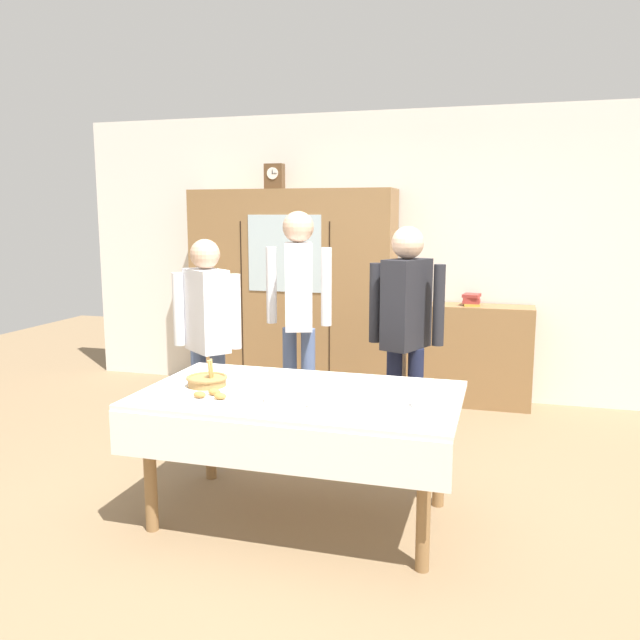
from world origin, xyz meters
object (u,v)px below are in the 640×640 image
at_px(dining_table, 298,410).
at_px(pastry_plate, 211,398).
at_px(tea_cup_near_left, 419,403).
at_px(spoon_near_right, 396,383).
at_px(bread_basket, 207,380).
at_px(spoon_far_left, 406,392).
at_px(tea_cup_mid_right, 272,399).
at_px(person_beside_shelf, 207,327).
at_px(person_behind_table_left, 299,301).
at_px(spoon_mid_left, 341,385).
at_px(bookshelf_low, 469,355).
at_px(mantel_clock, 274,177).
at_px(tea_cup_near_right, 315,404).
at_px(tea_cup_far_right, 165,392).
at_px(book_stack, 471,300).
at_px(wall_cabinet, 292,293).
at_px(person_by_cabinet, 406,321).
at_px(tea_cup_center, 332,394).

height_order(dining_table, pastry_plate, pastry_plate).
xyz_separation_m(tea_cup_near_left, spoon_near_right, (-0.20, 0.45, -0.02)).
height_order(tea_cup_near_left, bread_basket, bread_basket).
height_order(tea_cup_near_left, spoon_far_left, tea_cup_near_left).
xyz_separation_m(tea_cup_mid_right, spoon_far_left, (0.65, 0.41, -0.02)).
xyz_separation_m(person_beside_shelf, person_behind_table_left, (0.51, 0.54, 0.14)).
xyz_separation_m(tea_cup_near_left, spoon_mid_left, (-0.50, 0.33, -0.02)).
bearing_deg(bookshelf_low, mantel_clock, -178.43).
bearing_deg(tea_cup_near_right, tea_cup_far_right, -178.31).
height_order(bread_basket, spoon_near_right, bread_basket).
bearing_deg(tea_cup_near_left, spoon_mid_left, 146.47).
bearing_deg(tea_cup_near_left, spoon_far_left, 112.11).
bearing_deg(book_stack, wall_cabinet, -178.29).
xyz_separation_m(dining_table, person_by_cabinet, (0.44, 1.07, 0.36)).
height_order(wall_cabinet, bread_basket, wall_cabinet).
distance_m(tea_cup_near_left, spoon_near_right, 0.49).
xyz_separation_m(tea_cup_far_right, tea_cup_near_right, (0.85, 0.02, -0.00)).
bearing_deg(spoon_far_left, tea_cup_near_left, -67.89).
relative_size(tea_cup_near_left, spoon_far_left, 1.09).
distance_m(wall_cabinet, mantel_clock, 1.12).
bearing_deg(spoon_mid_left, bread_basket, -162.54).
bearing_deg(spoon_mid_left, tea_cup_near_left, -33.53).
bearing_deg(bookshelf_low, spoon_near_right, -97.66).
xyz_separation_m(mantel_clock, spoon_mid_left, (1.25, -2.34, -1.34)).
relative_size(dining_table, tea_cup_near_right, 13.68).
bearing_deg(spoon_near_right, person_by_cabinet, 94.25).
bearing_deg(tea_cup_center, person_beside_shelf, 143.47).
relative_size(dining_table, mantel_clock, 7.41).
relative_size(tea_cup_mid_right, tea_cup_near_left, 1.00).
height_order(tea_cup_near_left, person_by_cabinet, person_by_cabinet).
distance_m(bookshelf_low, tea_cup_near_right, 2.97).
distance_m(tea_cup_mid_right, person_by_cabinet, 1.41).
distance_m(spoon_mid_left, person_by_cabinet, 0.90).
bearing_deg(spoon_far_left, tea_cup_center, -146.38).
height_order(wall_cabinet, person_beside_shelf, wall_cabinet).
xyz_separation_m(tea_cup_far_right, person_behind_table_left, (0.25, 1.61, 0.31)).
bearing_deg(book_stack, mantel_clock, -178.43).
height_order(wall_cabinet, tea_cup_far_right, wall_cabinet).
bearing_deg(pastry_plate, spoon_mid_left, 39.72).
distance_m(tea_cup_near_left, spoon_mid_left, 0.61).
relative_size(tea_cup_center, person_behind_table_left, 0.07).
relative_size(tea_cup_mid_right, tea_cup_far_right, 1.00).
relative_size(mantel_clock, tea_cup_mid_right, 1.85).
xyz_separation_m(book_stack, person_beside_shelf, (-1.74, -1.84, -0.03)).
distance_m(dining_table, person_by_cabinet, 1.21).
bearing_deg(person_behind_table_left, tea_cup_far_right, -98.66).
bearing_deg(tea_cup_far_right, tea_cup_center, 13.92).
relative_size(pastry_plate, person_by_cabinet, 0.17).
bearing_deg(spoon_mid_left, bookshelf_low, 75.60).
relative_size(mantel_clock, person_behind_table_left, 0.14).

